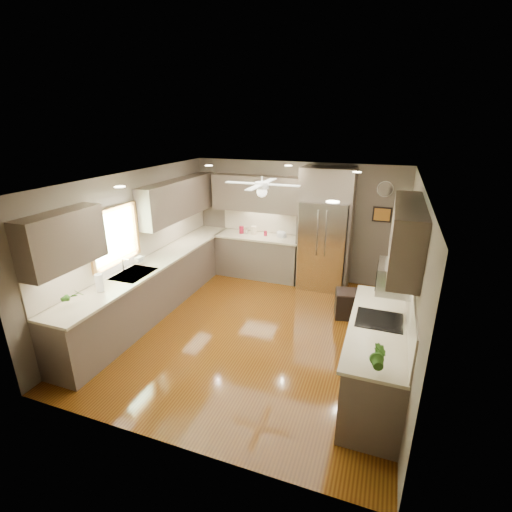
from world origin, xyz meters
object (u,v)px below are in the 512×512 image
Objects in this scene: canister_b at (247,231)px; bowl at (281,236)px; microwave at (395,277)px; potted_plant_left at (73,296)px; refrigerator at (325,231)px; stool at (348,304)px; paper_towel at (99,283)px; soap_bottle at (140,259)px; canister_c at (254,230)px; potted_plant_right at (377,357)px; canister_a at (241,230)px; canister_d at (265,233)px.

canister_b reaches higher than bowl.
potted_plant_left is at bearing -163.79° from microwave.
canister_b is at bearing 76.65° from potted_plant_left.
microwave is (1.33, -2.71, 0.29)m from refrigerator.
microwave reaches higher than stool.
bowl is 0.10× the size of refrigerator.
soap_bottle is at bearing 95.89° from paper_towel.
potted_plant_right reaches higher than canister_c.
canister_a reaches higher than canister_b.
canister_a is 0.30× the size of microwave.
refrigerator is (2.77, 2.27, 0.15)m from soap_bottle.
stool is at bearing -25.99° from canister_a.
stool is (1.95, -1.21, -0.76)m from canister_d.
canister_a is 0.33× the size of stool.
potted_plant_left is 0.95× the size of potted_plant_right.
canister_b is (0.12, 0.01, -0.01)m from canister_a.
microwave is (2.25, -2.77, 0.51)m from bowl.
soap_bottle is at bearing -162.07° from stool.
potted_plant_right is at bearing -78.69° from stool.
canister_d is 0.34× the size of potted_plant_left.
canister_c is at bearing 1.19° from canister_b.
potted_plant_right is 2.94m from stool.
potted_plant_right is 0.59× the size of microwave.
potted_plant_left is (-1.11, -3.95, 0.06)m from canister_c.
soap_bottle is 1.12m from paper_towel.
microwave is at bearing -6.11° from soap_bottle.
potted_plant_left is 1.31× the size of bowl.
paper_towel is (-0.82, -3.45, 0.06)m from canister_a.
canister_d is at bearing 133.28° from microwave.
canister_a is 0.70× the size of bowl.
microwave is at bearing -41.28° from canister_a.
potted_plant_left is 1.09× the size of paper_towel.
potted_plant_right is at bearing -52.41° from canister_a.
canister_b is 0.46× the size of paper_towel.
canister_a is 2.90m from stool.
refrigerator is (2.66, 3.87, 0.09)m from potted_plant_left.
refrigerator is (0.92, -0.06, 0.22)m from bowl.
canister_a is 1.55× the size of canister_d.
canister_d is at bearing 122.25° from potted_plant_right.
bowl is (1.74, 3.93, -0.12)m from potted_plant_left.
canister_d is 0.45× the size of bowl.
canister_c is 4.11m from potted_plant_left.
canister_d is 0.37× the size of paper_towel.
canister_d is (0.56, -0.02, -0.02)m from canister_a.
refrigerator reaches higher than stool.
canister_c is 4.87m from potted_plant_right.
microwave reaches higher than potted_plant_left.
refrigerator reaches higher than canister_c.
canister_b reaches higher than canister_d.
canister_d is (0.28, -0.03, -0.03)m from canister_c.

